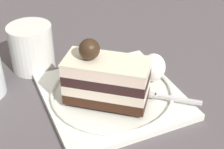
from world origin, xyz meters
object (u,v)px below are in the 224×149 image
Objects in this scene: fork at (162,96)px; drink_glass_near at (32,49)px; dessert_plate at (112,94)px; cake_slice at (106,79)px; whipped_cream_dollop at (153,67)px.

drink_glass_near is (0.18, 0.17, 0.02)m from fork.
cake_slice reaches higher than dessert_plate.
cake_slice is 0.09m from whipped_cream_dollop.
drink_glass_near is at bearing 28.76° from cake_slice.
dessert_plate is at bearing -143.57° from drink_glass_near.
whipped_cream_dollop is at bearing -127.27° from drink_glass_near.
dessert_plate is 0.05m from cake_slice.
cake_slice reaches higher than whipped_cream_dollop.
cake_slice is 1.63× the size of drink_glass_near.
whipped_cream_dollop is 0.05m from fork.
drink_glass_near is at bearing 52.73° from whipped_cream_dollop.
cake_slice is 2.85× the size of whipped_cream_dollop.
drink_glass_near reaches higher than fork.
cake_slice is at bearing 103.79° from whipped_cream_dollop.
whipped_cream_dollop is at bearing -76.21° from cake_slice.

